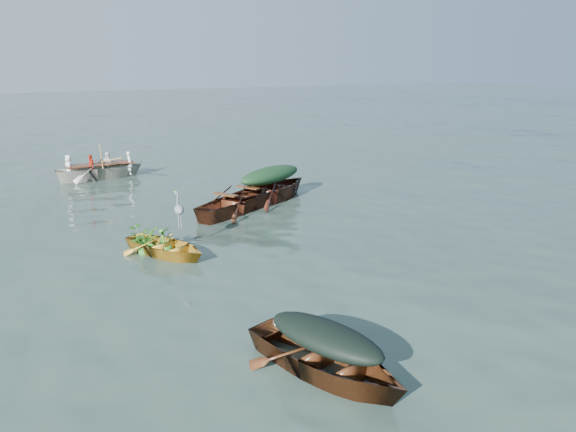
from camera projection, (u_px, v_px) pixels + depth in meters
name	position (u px, v px, depth m)	size (l,w,h in m)	color
ground	(302.00, 247.00, 13.96)	(140.00, 140.00, 0.00)	#344940
yellow_dinghy	(166.00, 255.00, 13.37)	(1.27, 2.93, 0.78)	gold
dark_covered_boat	(325.00, 375.00, 8.35)	(1.37, 3.68, 0.92)	#4F2512
green_tarp_boat	(271.00, 201.00, 18.31)	(1.56, 5.01, 1.21)	#4C1E11
open_wooden_boat	(237.00, 212.00, 17.04)	(1.42, 4.57, 1.08)	#542515
rowed_boat	(101.00, 179.00, 21.68)	(1.36, 4.53, 1.09)	beige
dark_tarp_cover	(326.00, 335.00, 8.16)	(0.75, 2.02, 0.40)	black
green_tarp_cover	(270.00, 175.00, 18.07)	(0.86, 2.76, 0.52)	#14321A
thwart_benches	(237.00, 194.00, 16.88)	(0.85, 2.29, 0.04)	#492611
heron	(179.00, 215.00, 13.60)	(0.28, 0.40, 0.92)	gray
dinghy_weeds	(149.00, 223.00, 13.51)	(0.70, 0.90, 0.60)	#226B1C
rowers	(99.00, 155.00, 21.43)	(1.22, 3.17, 0.76)	silver
oars	(100.00, 164.00, 21.52)	(2.60, 0.60, 0.06)	olive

